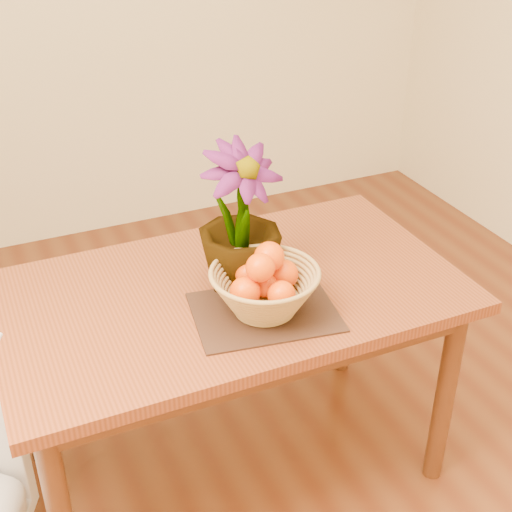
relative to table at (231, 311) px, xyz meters
name	(u,v)px	position (x,y,z in m)	size (l,w,h in m)	color
table	(231,311)	(0.00, 0.00, 0.00)	(1.40, 0.80, 0.75)	brown
placemat	(264,312)	(0.04, -0.16, 0.09)	(0.40, 0.30, 0.01)	#341F12
wicker_basket	(265,293)	(0.04, -0.16, 0.16)	(0.31, 0.31, 0.13)	#A78145
orange_pile	(265,277)	(0.04, -0.16, 0.21)	(0.22, 0.21, 0.15)	#FF4904
potted_plant	(240,219)	(0.04, 0.00, 0.31)	(0.25, 0.25, 0.45)	#1B3F12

